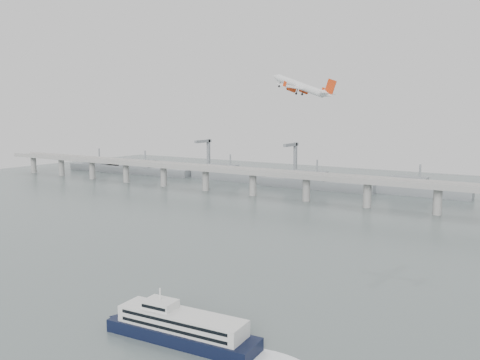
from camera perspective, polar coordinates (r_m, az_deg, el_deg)
The scene contains 5 objects.
ground at distance 229.86m, azimuth -7.55°, elevation -10.51°, with size 900.00×900.00×0.00m, color #556261.
bridge at distance 396.64m, azimuth 11.25°, elevation -0.23°, with size 800.00×22.00×23.90m.
distant_fleet at distance 527.68m, azimuth -1.87°, elevation 0.63°, with size 453.00×60.90×40.00m.
ferry at distance 166.94m, azimuth -6.56°, elevation -16.14°, with size 84.47×18.91×15.92m.
airliner at distance 279.72m, azimuth 6.92°, elevation 10.38°, with size 41.71×37.98×16.13m.
Camera 1 is at (141.84, -165.98, 71.88)m, focal length 38.00 mm.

